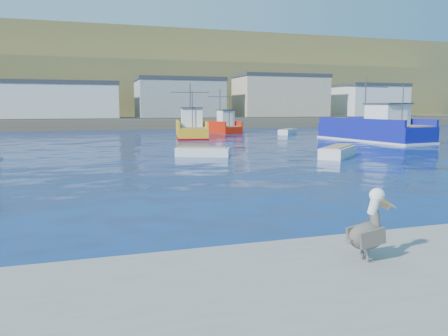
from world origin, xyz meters
The scene contains 10 objects.
ground centered at (0.00, 0.00, 0.00)m, with size 260.00×260.00×0.00m, color #071659.
dock_bollards centered at (0.60, -3.40, 0.65)m, with size 36.20×0.20×0.30m.
far_shore centered at (0.00, 109.20, 8.98)m, with size 200.00×81.00×24.00m.
trawler_yellow_b centered at (5.49, 37.69, 0.95)m, with size 4.83×9.97×6.29m.
trawler_blue centered at (22.74, 27.14, 1.12)m, with size 6.39×13.37×6.71m.
boat_orange centered at (11.77, 45.50, 0.97)m, with size 3.81×7.28×5.90m.
skiff_mid centered at (1.91, 18.35, 0.27)m, with size 4.02×2.73×0.83m.
skiff_far centered at (18.83, 39.97, 0.26)m, with size 3.58×3.68×0.83m.
skiff_extra centered at (10.94, 15.11, 0.31)m, with size 4.27×4.17×0.96m.
pelican centered at (-0.63, -4.73, 1.12)m, with size 1.18×0.51×1.45m.
Camera 1 is at (-5.82, -11.85, 3.53)m, focal length 35.00 mm.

